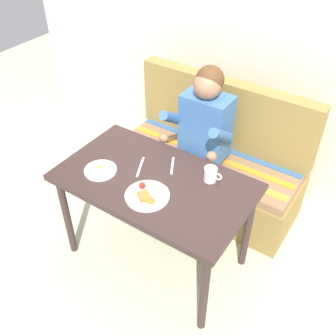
% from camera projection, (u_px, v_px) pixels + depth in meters
% --- Properties ---
extents(ground_plane, '(8.00, 8.00, 0.00)m').
position_uv_depth(ground_plane, '(157.00, 255.00, 2.86)').
color(ground_plane, beige).
extents(back_wall, '(4.40, 0.10, 2.60)m').
position_uv_depth(back_wall, '(253.00, 26.00, 2.86)').
color(back_wall, beige).
rests_on(back_wall, ground).
extents(table, '(1.20, 0.70, 0.73)m').
position_uv_depth(table, '(155.00, 190.00, 2.45)').
color(table, '#352623').
rests_on(table, ground).
extents(couch, '(1.44, 0.56, 1.00)m').
position_uv_depth(couch, '(210.00, 165.00, 3.15)').
color(couch, olive).
rests_on(couch, ground).
extents(person, '(0.45, 0.61, 1.21)m').
position_uv_depth(person, '(201.00, 133.00, 2.78)').
color(person, '#3B66A2').
rests_on(person, ground).
extents(plate_breakfast, '(0.26, 0.26, 0.05)m').
position_uv_depth(plate_breakfast, '(147.00, 195.00, 2.27)').
color(plate_breakfast, white).
rests_on(plate_breakfast, table).
extents(plate_eggs, '(0.21, 0.21, 0.04)m').
position_uv_depth(plate_eggs, '(101.00, 170.00, 2.46)').
color(plate_eggs, white).
rests_on(plate_eggs, table).
extents(coffee_mug, '(0.12, 0.08, 0.09)m').
position_uv_depth(coffee_mug, '(211.00, 174.00, 2.37)').
color(coffee_mug, white).
rests_on(coffee_mug, table).
extents(fork, '(0.09, 0.16, 0.00)m').
position_uv_depth(fork, '(172.00, 166.00, 2.50)').
color(fork, silver).
rests_on(fork, table).
extents(knife, '(0.10, 0.19, 0.00)m').
position_uv_depth(knife, '(140.00, 167.00, 2.49)').
color(knife, silver).
rests_on(knife, table).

